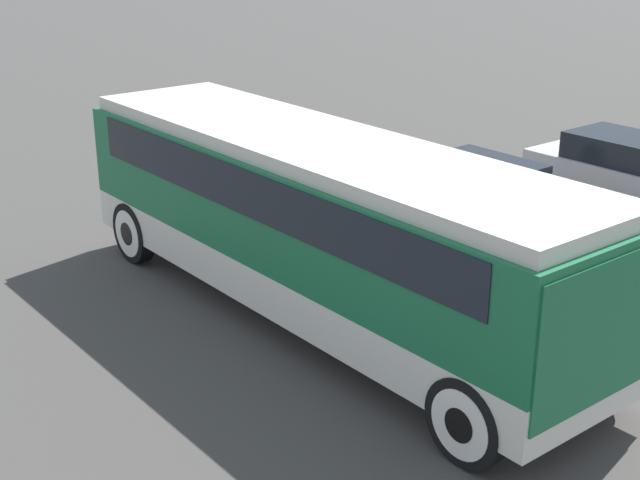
# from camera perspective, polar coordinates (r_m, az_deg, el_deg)

# --- Properties ---
(ground_plane) EXTENTS (120.00, 120.00, 0.00)m
(ground_plane) POSITION_cam_1_polar(r_m,az_deg,el_deg) (14.48, 0.00, -4.93)
(ground_plane) COLOR #423F3D
(tour_bus) EXTENTS (10.32, 2.67, 2.95)m
(tour_bus) POSITION_cam_1_polar(r_m,az_deg,el_deg) (13.73, 0.25, 1.71)
(tour_bus) COLOR silver
(tour_bus) RESTS_ON ground_plane
(parked_car_mid) EXTENTS (4.15, 1.81, 1.56)m
(parked_car_mid) POSITION_cam_1_polar(r_m,az_deg,el_deg) (17.96, 10.55, 2.49)
(parked_car_mid) COLOR #7A6B5B
(parked_car_mid) RESTS_ON ground_plane
(parked_car_far) EXTENTS (4.66, 1.84, 1.53)m
(parked_car_far) POSITION_cam_1_polar(r_m,az_deg,el_deg) (20.83, 19.23, 4.16)
(parked_car_far) COLOR #BCBCC1
(parked_car_far) RESTS_ON ground_plane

